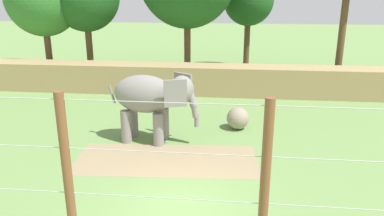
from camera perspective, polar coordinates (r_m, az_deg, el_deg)
The scene contains 7 objects.
ground_plane at distance 11.66m, azimuth -1.78°, elevation -14.46°, with size 120.00×120.00×0.00m, color #6B8E4C.
dirt_patch at distance 14.45m, azimuth -3.85°, elevation -7.76°, with size 6.83×2.83×0.01m, color #937F5B.
embankment_wall at distance 23.04m, azimuth 2.46°, elevation 4.29°, with size 36.00×1.80×1.73m, color tan.
elephant at distance 15.58m, azimuth -6.18°, elevation 1.60°, with size 3.88×1.79×2.89m.
enrichment_ball at distance 17.40m, azimuth 6.91°, elevation -1.54°, with size 1.02×1.02×1.02m, color gray.
cable_fence at distance 8.36m, azimuth -4.35°, elevation -11.82°, with size 12.52×0.21×4.18m.
tree_right_of_centre at distance 29.56m, azimuth 8.52°, elevation 15.82°, with size 3.74×3.74×7.33m.
Camera 1 is at (1.40, -9.77, 6.21)m, focal length 35.44 mm.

